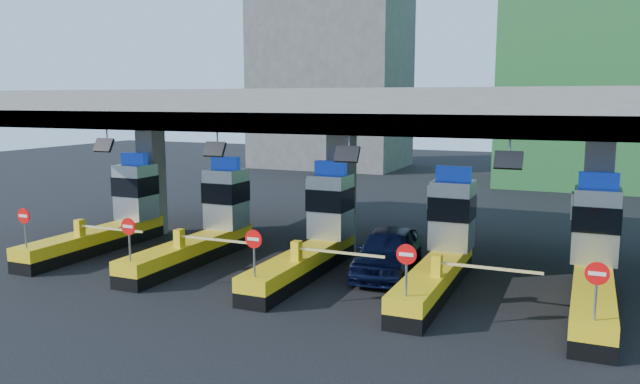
% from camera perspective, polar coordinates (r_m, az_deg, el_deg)
% --- Properties ---
extents(ground, '(120.00, 120.00, 0.00)m').
position_cam_1_polar(ground, '(24.52, -0.65, -7.25)').
color(ground, black).
rests_on(ground, ground).
extents(toll_canopy, '(28.00, 12.09, 7.00)m').
position_cam_1_polar(toll_canopy, '(26.25, 1.90, 7.36)').
color(toll_canopy, slate).
rests_on(toll_canopy, ground).
extents(toll_lane_far_left, '(4.43, 8.00, 4.16)m').
position_cam_1_polar(toll_lane_far_left, '(29.82, -18.28, -2.09)').
color(toll_lane_far_left, black).
rests_on(toll_lane_far_left, ground).
extents(toll_lane_left, '(4.43, 8.00, 4.16)m').
position_cam_1_polar(toll_lane_left, '(26.79, -10.24, -2.95)').
color(toll_lane_left, black).
rests_on(toll_lane_left, ground).
extents(toll_lane_center, '(4.43, 8.00, 4.16)m').
position_cam_1_polar(toll_lane_center, '(24.43, -0.39, -3.93)').
color(toll_lane_center, black).
rests_on(toll_lane_center, ground).
extents(toll_lane_right, '(4.43, 8.00, 4.16)m').
position_cam_1_polar(toll_lane_right, '(22.92, 11.17, -4.92)').
color(toll_lane_right, black).
rests_on(toll_lane_right, ground).
extents(toll_lane_far_right, '(4.43, 8.00, 4.16)m').
position_cam_1_polar(toll_lane_far_right, '(22.46, 23.79, -5.77)').
color(toll_lane_far_right, black).
rests_on(toll_lane_far_right, ground).
extents(bg_building_scaffold, '(18.00, 12.00, 28.00)m').
position_cam_1_polar(bg_building_scaffold, '(54.11, 26.69, 15.42)').
color(bg_building_scaffold, '#1E5926').
rests_on(bg_building_scaffold, ground).
extents(bg_building_concrete, '(14.00, 10.00, 18.00)m').
position_cam_1_polar(bg_building_concrete, '(62.26, 1.08, 10.65)').
color(bg_building_concrete, '#4C4C49').
rests_on(bg_building_concrete, ground).
extents(van, '(2.66, 5.46, 1.80)m').
position_cam_1_polar(van, '(24.00, 6.21, -5.43)').
color(van, black).
rests_on(van, ground).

